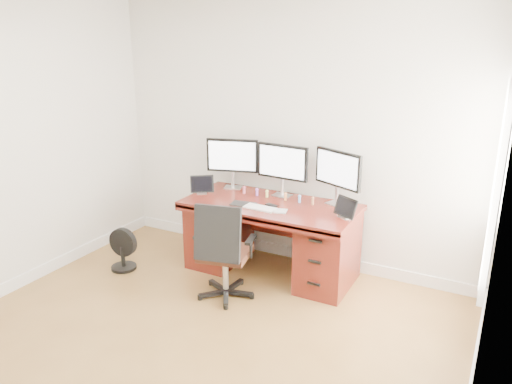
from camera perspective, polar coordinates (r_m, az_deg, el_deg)
The scene contains 21 objects.
ground at distance 3.86m, azimuth -11.07°, elevation -19.80°, with size 4.50×4.50×0.00m, color olive.
back_wall at distance 5.10m, azimuth 3.95°, elevation 6.57°, with size 4.00×0.10×2.70m, color white.
right_wall at distance 2.63m, azimuth 25.37°, elevation -6.00°, with size 0.10×4.50×2.70m.
desk at distance 5.01m, azimuth 1.77°, elevation -4.96°, with size 1.70×0.80×0.75m.
office_chair at distance 4.58m, azimuth -3.69°, elevation -8.56°, with size 0.60×0.60×0.94m.
floor_fan at distance 5.32m, azimuth -15.03°, elevation -6.40°, with size 0.30×0.26×0.44m.
monitor_left at distance 5.26m, azimuth -2.71°, elevation 3.98°, with size 0.54×0.19×0.53m.
monitor_center at distance 5.00m, azimuth 3.04°, elevation 3.24°, with size 0.55×0.15×0.53m.
monitor_right at distance 4.79m, azimuth 9.34°, elevation 2.40°, with size 0.52×0.26×0.53m.
tablet_left at distance 5.16m, azimuth -6.24°, elevation 0.74°, with size 0.23×0.19×0.19m.
tablet_right at distance 4.52m, azimuth 10.16°, elevation -1.91°, with size 0.24×0.17×0.19m.
keyboard at distance 4.71m, azimuth 0.47°, elevation -1.83°, with size 0.31×0.13×0.01m, color silver.
trackpad at distance 4.64m, azimuth 2.83°, elevation -2.18°, with size 0.11×0.11×0.01m, color #BBBDC2.
drawing_tablet at distance 4.82m, azimuth -1.46°, elevation -1.38°, with size 0.23×0.15×0.01m, color black.
phone at distance 4.79m, azimuth 1.80°, elevation -1.51°, with size 0.12×0.06×0.01m, color black.
figurine_pink at distance 5.14m, azimuth -1.37°, elevation 0.30°, with size 0.03×0.03×0.08m.
figurine_purple at distance 5.07m, azimuth 0.11°, elevation 0.06°, with size 0.03×0.03×0.08m.
figurine_yellow at distance 5.02m, azimuth 1.26°, elevation -0.12°, with size 0.03×0.03×0.08m.
figurine_orange at distance 4.94m, azimuth 3.38°, elevation -0.46°, with size 0.03×0.03×0.08m.
figurine_blue at distance 4.88m, azimuth 4.99°, elevation -0.72°, with size 0.03×0.03×0.08m.
figurine_brown at distance 4.83m, azimuth 6.49°, elevation -0.96°, with size 0.03×0.03×0.08m.
Camera 1 is at (2.02, -2.33, 2.33)m, focal length 35.00 mm.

